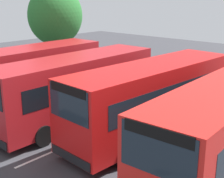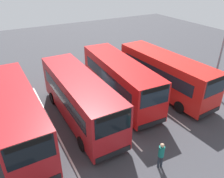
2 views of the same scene
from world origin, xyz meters
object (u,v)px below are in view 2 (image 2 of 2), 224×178
bus_center_right (120,79)px  street_lamp (222,36)px  bus_far_left (16,114)px  bus_far_right (165,73)px  bus_center_left (80,97)px  pedestrian (161,154)px

bus_center_right → street_lamp: bearing=70.4°
bus_far_left → street_lamp: size_ratio=1.09×
bus_far_right → bus_center_left: bearing=-91.8°
bus_far_left → pedestrian: bearing=43.8°
bus_far_right → pedestrian: bus_far_right is taller
pedestrian → street_lamp: bearing=-41.2°
pedestrian → bus_far_left: bearing=68.2°
bus_center_left → bus_center_right: size_ratio=0.99×
bus_center_left → bus_center_right: (-1.13, 3.90, 0.00)m
bus_center_right → street_lamp: size_ratio=1.10×
bus_far_left → bus_center_right: same height
bus_center_right → bus_far_right: size_ratio=1.00×
bus_far_left → bus_center_left: 4.17m
street_lamp → bus_center_left: bearing=6.6°
bus_center_left → street_lamp: bearing=79.7°
bus_far_left → pedestrian: bus_far_left is taller
pedestrian → bus_far_right: bearing=-18.1°
bus_center_left → street_lamp: (1.94, 11.27, 3.21)m
bus_center_left → bus_far_right: (-0.17, 7.81, 0.00)m
bus_center_right → bus_far_right: bearing=79.2°
bus_center_left → bus_center_right: bearing=105.7°
bus_center_left → bus_far_left: bearing=-90.3°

